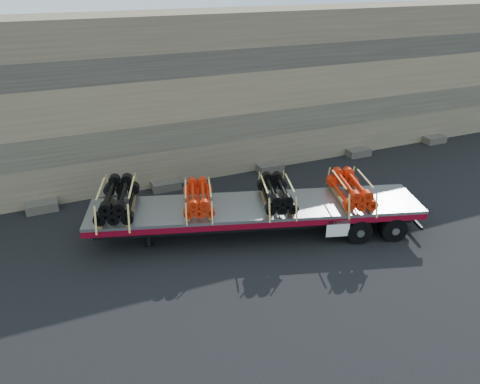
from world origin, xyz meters
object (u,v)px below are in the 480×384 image
(bundle_front, at_px, (118,200))
(bundle_midrear, at_px, (277,194))
(bundle_midfront, at_px, (198,198))
(bundle_rear, at_px, (351,190))
(trailer, at_px, (255,219))

(bundle_front, relative_size, bundle_midrear, 1.14)
(bundle_midfront, xyz_separation_m, bundle_rear, (5.14, -1.58, 0.05))
(bundle_rear, bearing_deg, bundle_midfront, 180.00)
(bundle_front, distance_m, bundle_rear, 8.08)
(bundle_midrear, xyz_separation_m, bundle_rear, (2.55, -0.78, 0.02))
(trailer, bearing_deg, bundle_midrear, 0.00)
(bundle_front, xyz_separation_m, bundle_midrear, (5.18, -1.59, -0.05))
(trailer, xyz_separation_m, bundle_rear, (3.24, -0.99, 0.98))
(trailer, distance_m, bundle_midfront, 2.20)
(trailer, height_order, bundle_front, bundle_front)
(trailer, relative_size, bundle_midrear, 5.32)
(trailer, distance_m, bundle_rear, 3.53)
(bundle_rear, bearing_deg, trailer, 180.00)
(bundle_front, xyz_separation_m, bundle_midfront, (2.58, -0.79, -0.08))
(bundle_front, relative_size, bundle_rear, 1.08)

